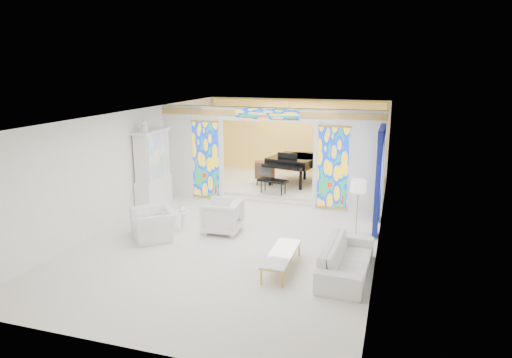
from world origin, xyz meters
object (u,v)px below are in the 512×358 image
(china_cabinet, at_px, (153,170))
(grand_piano, at_px, (300,161))
(sofa, at_px, (346,259))
(tv_console, at_px, (265,170))
(coffee_table, at_px, (282,254))
(armchair_right, at_px, (222,216))
(armchair_left, at_px, (154,224))

(china_cabinet, distance_m, grand_piano, 5.18)
(china_cabinet, relative_size, sofa, 1.18)
(sofa, xyz_separation_m, tv_console, (-3.50, 6.00, 0.37))
(coffee_table, bearing_deg, armchair_right, 139.54)
(coffee_table, distance_m, grand_piano, 6.85)
(armchair_right, xyz_separation_m, tv_console, (-0.15, 4.45, 0.27))
(china_cabinet, distance_m, tv_console, 4.03)
(armchair_left, distance_m, armchair_right, 1.74)
(china_cabinet, relative_size, grand_piano, 0.89)
(armchair_right, bearing_deg, coffee_table, 46.39)
(armchair_right, height_order, grand_piano, grand_piano)
(armchair_right, bearing_deg, sofa, 62.04)
(china_cabinet, height_order, tv_console, china_cabinet)
(china_cabinet, height_order, armchair_left, china_cabinet)
(armchair_right, xyz_separation_m, grand_piano, (0.96, 5.01, 0.54))
(china_cabinet, xyz_separation_m, coffee_table, (4.84, -3.19, -0.82))
(grand_piano, bearing_deg, china_cabinet, -123.68)
(china_cabinet, xyz_separation_m, sofa, (6.17, -3.01, -0.83))
(coffee_table, bearing_deg, tv_console, 109.37)
(sofa, distance_m, coffee_table, 1.34)
(sofa, xyz_separation_m, grand_piano, (-2.39, 6.56, 0.63))
(grand_piano, bearing_deg, sofa, -56.88)
(armchair_right, height_order, coffee_table, armchair_right)
(armchair_left, xyz_separation_m, armchair_right, (1.49, 0.90, 0.06))
(armchair_left, bearing_deg, grand_piano, 115.91)
(sofa, relative_size, grand_piano, 0.76)
(sofa, bearing_deg, armchair_right, 67.26)
(grand_piano, relative_size, tv_console, 3.77)
(armchair_left, bearing_deg, sofa, 40.77)
(armchair_left, relative_size, tv_console, 1.40)
(china_cabinet, height_order, grand_piano, china_cabinet)
(china_cabinet, bearing_deg, coffee_table, -33.38)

